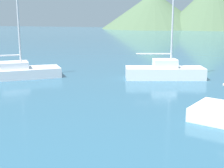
# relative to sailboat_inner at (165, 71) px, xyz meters

# --- Properties ---
(sailboat_inner) EXTENTS (5.46, 3.09, 8.57)m
(sailboat_inner) POSITION_rel_sailboat_inner_xyz_m (0.00, 0.00, 0.00)
(sailboat_inner) COLOR white
(sailboat_inner) RESTS_ON ground_plane
(sailboat_middle) EXTENTS (6.08, 5.22, 7.10)m
(sailboat_middle) POSITION_rel_sailboat_inner_xyz_m (-9.76, -2.69, -0.10)
(sailboat_middle) COLOR silver
(sailboat_middle) RESTS_ON ground_plane
(hill_west) EXTENTS (35.85, 35.85, 12.26)m
(hill_west) POSITION_rel_sailboat_inner_xyz_m (-15.01, 89.29, 5.60)
(hill_west) COLOR #4C6647
(hill_west) RESTS_ON ground_plane
(hill_central) EXTENTS (31.85, 31.85, 15.21)m
(hill_central) POSITION_rel_sailboat_inner_xyz_m (4.39, 88.53, 7.08)
(hill_central) COLOR #4C6647
(hill_central) RESTS_ON ground_plane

